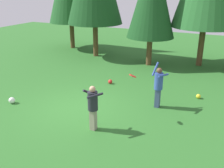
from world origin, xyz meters
TOP-DOWN VIEW (x-y plane):
  - ground_plane at (0.00, 0.00)m, footprint 40.00×40.00m
  - person_thrower at (2.91, 1.53)m, footprint 0.63×0.62m
  - person_catcher at (1.42, -1.12)m, footprint 0.71×0.72m
  - frisbee at (2.33, 0.12)m, footprint 0.37×0.37m
  - ball_yellow at (4.31, 3.12)m, footprint 0.20×0.20m
  - ball_red at (0.02, 3.10)m, footprint 0.22×0.22m
  - ball_white at (-2.71, -0.76)m, footprint 0.27×0.27m

SIDE VIEW (x-z plane):
  - ground_plane at x=0.00m, z-range 0.00..0.00m
  - ball_yellow at x=4.31m, z-range 0.00..0.20m
  - ball_red at x=0.02m, z-range 0.00..0.22m
  - ball_white at x=-2.71m, z-range 0.00..0.27m
  - person_catcher at x=1.42m, z-range 0.14..1.75m
  - person_thrower at x=2.91m, z-range 0.07..1.92m
  - frisbee at x=2.33m, z-range 1.63..1.77m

